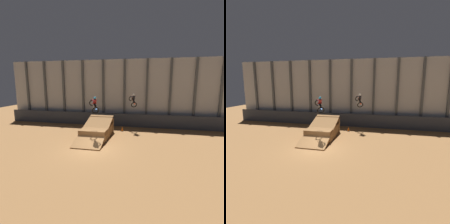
% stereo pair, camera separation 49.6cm
% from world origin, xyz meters
% --- Properties ---
extents(ground_plane, '(60.00, 60.00, 0.00)m').
position_xyz_m(ground_plane, '(0.00, 0.00, 0.00)').
color(ground_plane, olive).
extents(arena_back_wall, '(32.00, 0.40, 9.10)m').
position_xyz_m(arena_back_wall, '(0.00, 9.94, 4.55)').
color(arena_back_wall, silver).
rests_on(arena_back_wall, ground_plane).
extents(lower_barrier, '(31.36, 0.20, 1.77)m').
position_xyz_m(lower_barrier, '(0.00, 8.83, 0.89)').
color(lower_barrier, '#383D47').
rests_on(lower_barrier, ground_plane).
extents(dirt_ramp, '(2.84, 6.25, 2.14)m').
position_xyz_m(dirt_ramp, '(-0.64, 3.82, 0.71)').
color(dirt_ramp, brown).
rests_on(dirt_ramp, ground_plane).
extents(rider_bike_left_air, '(1.48, 1.82, 1.68)m').
position_xyz_m(rider_bike_left_air, '(-0.36, 1.90, 3.83)').
color(rider_bike_left_air, black).
extents(rider_bike_right_air, '(1.24, 1.89, 1.69)m').
position_xyz_m(rider_bike_right_air, '(2.99, 6.79, 3.86)').
color(rider_bike_right_air, black).
extents(traffic_cone_near_ramp, '(0.36, 0.36, 0.58)m').
position_xyz_m(traffic_cone_near_ramp, '(1.77, 6.40, 0.28)').
color(traffic_cone_near_ramp, black).
rests_on(traffic_cone_near_ramp, ground_plane).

